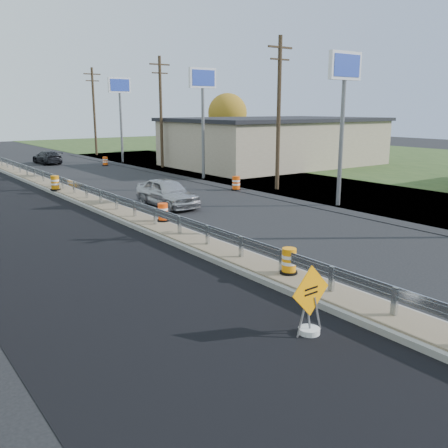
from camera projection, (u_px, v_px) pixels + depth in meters
ground at (208, 250)px, 18.41m from camera, size 140.00×140.00×0.00m
grass_verge_far at (427, 168)px, 43.47m from camera, size 40.00×120.00×0.03m
milled_overlay at (14, 218)px, 23.76m from camera, size 7.20×120.00×0.01m
median at (117, 212)px, 24.68m from camera, size 1.60×55.00×0.23m
guardrail at (108, 197)px, 25.33m from camera, size 0.10×46.15×0.72m
retail_building_near at (274, 141)px, 45.70m from camera, size 18.50×12.50×4.27m
pylon_sign_south at (344, 81)px, 25.32m from camera, size 2.20×0.30×7.90m
pylon_sign_mid at (203, 89)px, 35.56m from camera, size 2.20×0.30×7.90m
pylon_sign_north at (120, 93)px, 46.59m from camera, size 2.20×0.30×7.90m
utility_pole_smid at (279, 111)px, 30.97m from camera, size 1.90×0.26×9.40m
utility_pole_nmid at (161, 110)px, 42.78m from camera, size 1.90×0.26×9.40m
utility_pole_north at (94, 110)px, 54.60m from camera, size 1.90×0.26×9.40m
tree_far_yellow at (228, 113)px, 59.06m from camera, size 4.62×4.62×6.86m
caution_sign at (310, 317)px, 11.46m from camera, size 1.20×0.50×1.66m
barrel_median_near at (289, 261)px, 15.00m from camera, size 0.54×0.54×0.79m
barrel_median_mid at (163, 213)px, 21.99m from camera, size 0.54×0.54×0.80m
barrel_median_far at (55, 183)px, 30.32m from camera, size 0.60×0.60×0.88m
barrel_shoulder_near at (236, 184)px, 31.71m from camera, size 0.61×0.61×0.89m
barrel_shoulder_far at (105, 161)px, 45.37m from camera, size 0.55×0.55×0.80m
car_silver at (167, 193)px, 26.36m from camera, size 1.87×4.45×1.50m
car_dark_far at (47, 157)px, 46.79m from camera, size 1.89×4.28×1.22m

